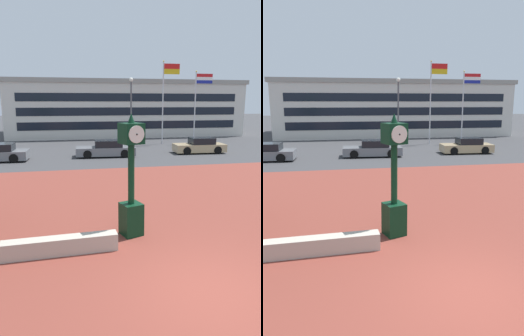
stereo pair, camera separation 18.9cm
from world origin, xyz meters
The scene contains 10 objects.
ground_plane centered at (0.00, 0.00, 0.00)m, with size 200.00×200.00×0.00m, color #38383A.
plaza_brick_paving centered at (0.00, 4.90, 0.00)m, with size 44.00×17.80×0.01m, color brown.
planter_wall centered at (-3.38, 2.50, 0.25)m, with size 3.20×0.40×0.50m, color #ADA393.
street_clock centered at (-1.18, 3.44, 1.69)m, with size 0.79×0.81×3.88m.
car_street_mid centered at (-0.20, 18.43, 0.57)m, with size 4.67×2.06×1.28m.
car_street_far centered at (7.75, 18.70, 0.57)m, with size 4.32×2.02×1.28m.
flagpole_primary centered at (6.55, 24.95, 4.93)m, with size 1.74×0.14×8.18m.
flagpole_secondary centered at (10.03, 24.95, 4.45)m, with size 1.85×0.14×7.29m.
civic_building centered at (4.25, 36.95, 3.41)m, with size 29.03×13.97×6.81m.
street_lamp_post centered at (2.43, 21.62, 3.87)m, with size 0.36×0.36×6.28m.
Camera 1 is at (-3.04, -5.87, 4.20)m, focal length 33.50 mm.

